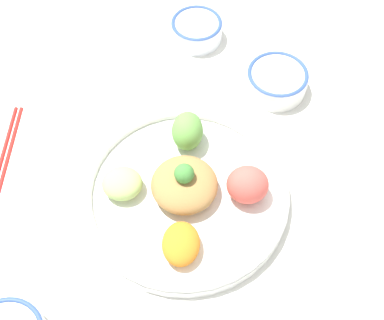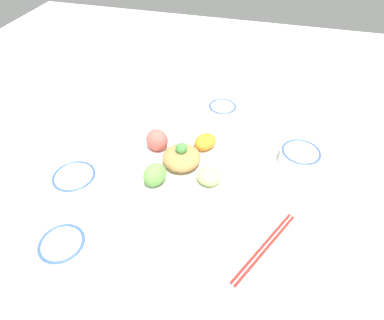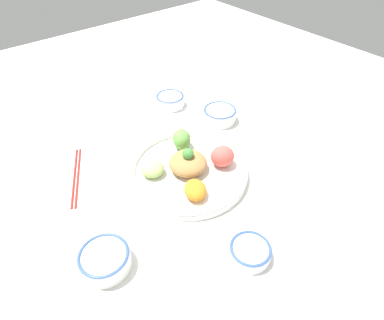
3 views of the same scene
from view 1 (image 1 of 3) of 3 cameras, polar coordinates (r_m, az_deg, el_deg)
The scene contains 6 objects.
ground_plane at distance 0.89m, azimuth -2.81°, elevation -2.63°, with size 2.40×2.40×0.00m, color white.
salad_platter at distance 0.86m, azimuth -0.69°, elevation -3.26°, with size 0.34×0.34×0.09m.
rice_bowl_blue at distance 1.00m, azimuth 9.04°, elevation 8.39°, with size 0.11×0.11×0.05m.
rice_bowl_plain at distance 1.08m, azimuth 0.50°, elevation 13.77°, with size 0.10×0.10×0.04m.
chopsticks_pair_near at distance 0.96m, azimuth -19.51°, elevation -0.24°, with size 0.13×0.22×0.01m.
serving_spoon_extra at distance 1.09m, azimuth -14.22°, elevation 10.20°, with size 0.08×0.11×0.01m.
Camera 1 is at (-0.15, -0.42, 0.77)m, focal length 50.00 mm.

